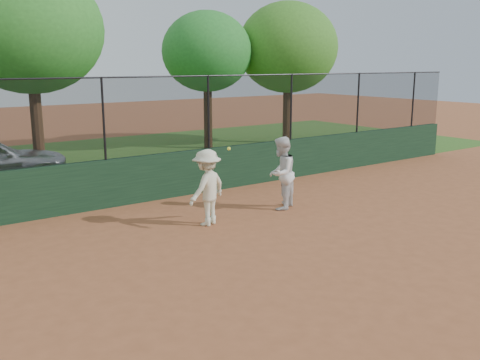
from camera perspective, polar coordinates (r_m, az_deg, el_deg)
ground at (r=9.05m, az=4.18°, el=-10.53°), size 80.00×80.00×0.00m
back_wall at (r=13.79m, az=-12.07°, el=-0.12°), size 26.00×0.20×1.20m
grass_strip at (r=19.44m, az=-19.27°, el=1.27°), size 36.00×12.00×0.01m
player_second at (r=13.05m, az=4.41°, el=0.73°), size 1.09×1.03×1.78m
player_main at (r=11.74m, az=-3.53°, el=-0.80°), size 1.24×0.97×1.76m
fence_assembly at (r=13.52m, az=-12.50°, el=6.65°), size 26.00×0.06×2.00m
tree_2 at (r=18.11m, az=-21.55°, el=14.71°), size 4.56×4.14×6.50m
tree_3 at (r=22.36m, az=-3.52°, el=13.48°), size 3.77×3.42×5.60m
tree_4 at (r=24.01m, az=5.14°, el=13.87°), size 4.53×4.11×6.13m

